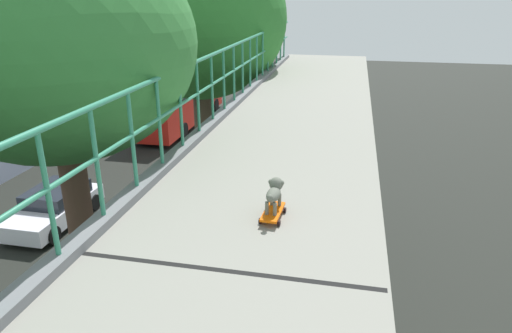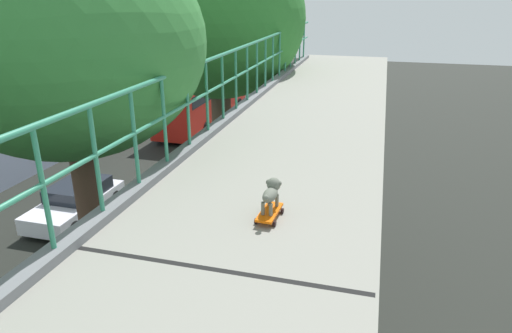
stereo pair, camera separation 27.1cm
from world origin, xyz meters
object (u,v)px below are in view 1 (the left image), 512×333
object	(u,v)px
city_bus	(181,95)
small_dog	(274,191)
car_grey_fifth	(78,277)
car_white_sixth	(54,206)
toy_skateboard	(273,212)

from	to	relation	value
city_bus	small_dog	size ratio (longest dim) A/B	26.78
car_grey_fifth	small_dog	world-z (taller)	small_dog
small_dog	car_white_sixth	bearing A→B (deg)	136.04
car_grey_fifth	toy_skateboard	world-z (taller)	toy_skateboard
car_white_sixth	toy_skateboard	world-z (taller)	toy_skateboard
car_grey_fifth	toy_skateboard	xyz separation A→B (m)	(6.59, -5.79, 5.60)
car_grey_fifth	small_dog	size ratio (longest dim) A/B	10.71
car_white_sixth	small_dog	bearing A→B (deg)	-43.96
car_grey_fifth	toy_skateboard	bearing A→B (deg)	-41.30
city_bus	toy_skateboard	world-z (taller)	toy_skateboard
car_white_sixth	city_bus	distance (m)	14.20
toy_skateboard	car_grey_fifth	bearing A→B (deg)	138.70
city_bus	small_dog	world-z (taller)	small_dog
toy_skateboard	small_dog	bearing A→B (deg)	88.20
car_white_sixth	city_bus	xyz separation A→B (m)	(-0.18, 14.14, 1.31)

